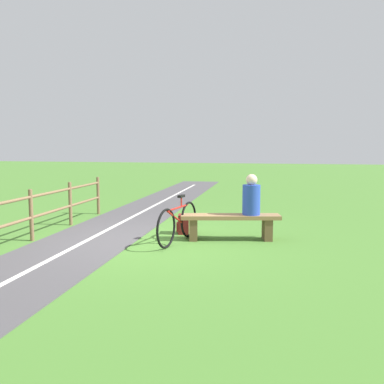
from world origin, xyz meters
name	(u,v)px	position (x,y,z in m)	size (l,w,h in m)	color
ground_plane	(148,241)	(0.00, 0.00, 0.00)	(80.00, 80.00, 0.00)	#477A2D
bench	(230,222)	(-1.58, -0.48, 0.36)	(2.03, 0.86, 0.51)	#937047
person_seated	(251,197)	(-1.99, -0.57, 0.86)	(0.43, 0.43, 0.81)	#2847B7
bicycle	(178,223)	(-0.62, -0.01, 0.39)	(0.34, 1.76, 0.92)	black
backpack	(183,224)	(-0.51, -0.85, 0.20)	(0.32, 0.37, 0.41)	maroon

